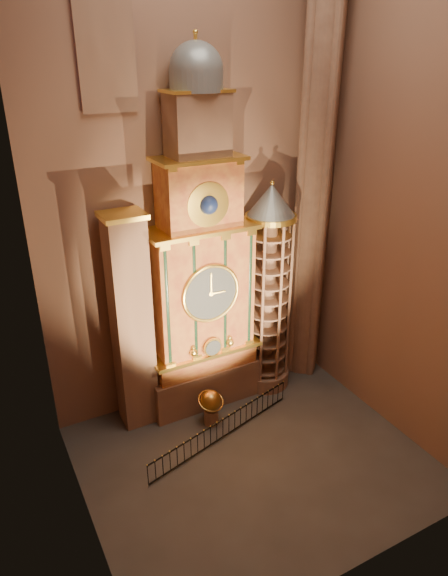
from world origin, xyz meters
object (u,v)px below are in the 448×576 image
stair_turret (268,292)px  celestial_globe (211,404)px  portrait_tower (132,324)px  astronomical_clock (201,278)px  iron_railing (223,428)px

stair_turret → celestial_globe: 6.05m
portrait_tower → astronomical_clock: bearing=-0.3°
portrait_tower → iron_railing: 6.26m
stair_turret → celestial_globe: bearing=-157.5°
astronomical_clock → iron_railing: (-0.54, -3.15, -6.11)m
stair_turret → astronomical_clock: bearing=175.7°
astronomical_clock → celestial_globe: size_ratio=9.35×
portrait_tower → stair_turret: (6.90, -0.28, 0.12)m
stair_turret → portrait_tower: bearing=177.7°
astronomical_clock → stair_turret: 3.78m
celestial_globe → iron_railing: 1.32m
celestial_globe → iron_railing: bearing=-90.7°
stair_turret → iron_railing: stair_turret is taller
celestial_globe → stair_turret: bearing=22.5°
celestial_globe → portrait_tower: bearing=145.9°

